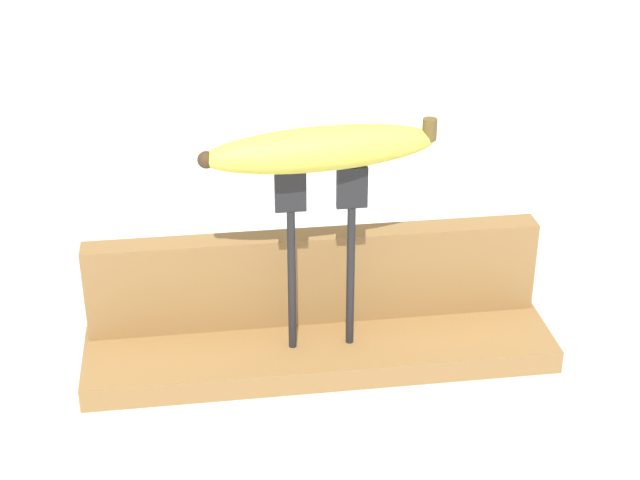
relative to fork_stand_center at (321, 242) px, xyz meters
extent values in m
plane|color=silver|center=(0.00, 0.01, -0.12)|extent=(3.00, 3.00, 0.00)
cube|color=olive|center=(0.00, 0.01, -0.11)|extent=(0.42, 0.10, 0.02)
cube|color=olive|center=(0.00, 0.05, -0.06)|extent=(0.41, 0.03, 0.09)
cylinder|color=black|center=(-0.03, 0.00, -0.04)|extent=(0.01, 0.01, 0.13)
cube|color=black|center=(-0.03, 0.00, 0.05)|extent=(0.03, 0.01, 0.04)
cylinder|color=black|center=(0.03, 0.00, -0.04)|extent=(0.01, 0.01, 0.13)
cube|color=black|center=(0.03, 0.00, 0.05)|extent=(0.03, 0.01, 0.04)
ellipsoid|color=#DBD147|center=(0.00, 0.00, 0.08)|extent=(0.20, 0.06, 0.04)
cylinder|color=brown|center=(0.09, 0.01, 0.09)|extent=(0.01, 0.01, 0.02)
sphere|color=#3F2D19|center=(-0.09, -0.01, 0.08)|extent=(0.01, 0.01, 0.01)
camera|label=1|loc=(-0.10, -0.73, 0.38)|focal=55.45mm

